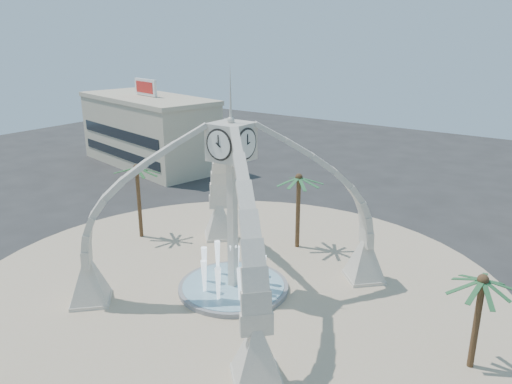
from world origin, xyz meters
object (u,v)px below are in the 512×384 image
Objects in this scene: fountain at (233,286)px; palm_west at (137,169)px; clock_tower at (232,206)px; palm_north at (299,179)px; palm_east at (483,281)px.

fountain is 1.09× the size of palm_west.
clock_tower is 2.45× the size of palm_west.
clock_tower reaches higher than fountain.
palm_west is 14.31m from palm_north.
clock_tower is at bearing -89.20° from palm_north.
fountain is 14.68m from palm_west.
palm_east is at bearing -4.27° from palm_west.
fountain is at bearing -89.20° from palm_north.
palm_east is at bearing 2.71° from clock_tower.
clock_tower is 2.91× the size of palm_east.
palm_west is at bearing 167.20° from fountain.
clock_tower is 2.52× the size of palm_north.
palm_north is (-16.37, 8.48, 0.89)m from palm_east.
fountain is at bearing 90.00° from clock_tower.
palm_east is (16.24, 0.77, 5.09)m from fountain.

